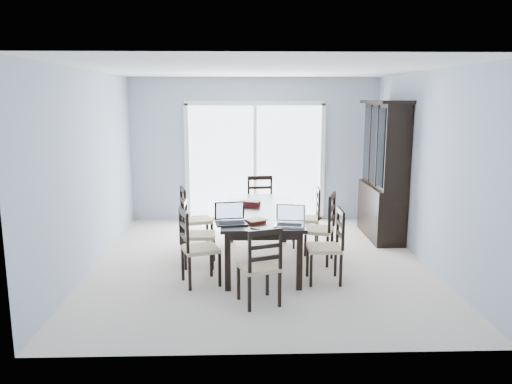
{
  "coord_description": "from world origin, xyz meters",
  "views": [
    {
      "loc": [
        -0.26,
        -6.58,
        2.24
      ],
      "look_at": [
        -0.06,
        0.0,
        0.99
      ],
      "focal_mm": 35.0,
      "sensor_mm": 36.0,
      "label": 1
    }
  ],
  "objects_px": {
    "chair_right_far": "(311,211)",
    "dining_table": "(260,215)",
    "laptop_dark": "(231,219)",
    "chair_left_far": "(191,212)",
    "chair_end_far": "(261,199)",
    "game_box": "(250,203)",
    "chair_left_mid": "(193,226)",
    "cell_phone": "(255,228)",
    "chair_left_near": "(193,239)",
    "hot_tub": "(228,185)",
    "chair_right_near": "(332,238)",
    "chair_end_near": "(262,258)",
    "laptop_silver": "(290,221)",
    "chair_right_mid": "(324,221)",
    "china_hutch": "(384,172)"
  },
  "relations": [
    {
      "from": "chair_right_far",
      "to": "dining_table",
      "type": "bearing_deg",
      "value": 138.68
    },
    {
      "from": "laptop_dark",
      "to": "chair_left_far",
      "type": "bearing_deg",
      "value": 105.49
    },
    {
      "from": "chair_end_far",
      "to": "chair_left_far",
      "type": "bearing_deg",
      "value": 32.88
    },
    {
      "from": "laptop_dark",
      "to": "game_box",
      "type": "relative_size",
      "value": 1.5
    },
    {
      "from": "chair_left_mid",
      "to": "chair_left_far",
      "type": "bearing_deg",
      "value": -172.1
    },
    {
      "from": "cell_phone",
      "to": "chair_left_near",
      "type": "bearing_deg",
      "value": -162.5
    },
    {
      "from": "chair_left_far",
      "to": "hot_tub",
      "type": "height_order",
      "value": "chair_left_far"
    },
    {
      "from": "chair_right_near",
      "to": "chair_end_far",
      "type": "distance_m",
      "value": 2.34
    },
    {
      "from": "chair_left_mid",
      "to": "chair_end_near",
      "type": "xyz_separation_m",
      "value": [
        0.86,
        -1.37,
        -0.01
      ]
    },
    {
      "from": "chair_left_far",
      "to": "hot_tub",
      "type": "distance_m",
      "value": 2.98
    },
    {
      "from": "chair_left_far",
      "to": "laptop_silver",
      "type": "bearing_deg",
      "value": 26.0
    },
    {
      "from": "laptop_silver",
      "to": "cell_phone",
      "type": "bearing_deg",
      "value": -153.75
    },
    {
      "from": "chair_right_far",
      "to": "cell_phone",
      "type": "bearing_deg",
      "value": 157.6
    },
    {
      "from": "chair_left_mid",
      "to": "chair_left_far",
      "type": "xyz_separation_m",
      "value": [
        -0.1,
        0.73,
        0.03
      ]
    },
    {
      "from": "chair_left_near",
      "to": "laptop_silver",
      "type": "bearing_deg",
      "value": 65.69
    },
    {
      "from": "laptop_silver",
      "to": "chair_left_mid",
      "type": "bearing_deg",
      "value": 157.77
    },
    {
      "from": "chair_left_far",
      "to": "laptop_dark",
      "type": "bearing_deg",
      "value": 8.98
    },
    {
      "from": "chair_left_near",
      "to": "game_box",
      "type": "height_order",
      "value": "chair_left_near"
    },
    {
      "from": "chair_right_mid",
      "to": "laptop_dark",
      "type": "xyz_separation_m",
      "value": [
        -1.24,
        -0.78,
        0.22
      ]
    },
    {
      "from": "chair_left_near",
      "to": "laptop_dark",
      "type": "relative_size",
      "value": 2.7
    },
    {
      "from": "chair_right_near",
      "to": "chair_right_mid",
      "type": "distance_m",
      "value": 0.73
    },
    {
      "from": "dining_table",
      "to": "laptop_silver",
      "type": "xyz_separation_m",
      "value": [
        0.31,
        -0.89,
        0.14
      ]
    },
    {
      "from": "chair_left_near",
      "to": "chair_right_far",
      "type": "bearing_deg",
      "value": 114.17
    },
    {
      "from": "chair_left_far",
      "to": "hot_tub",
      "type": "relative_size",
      "value": 0.54
    },
    {
      "from": "chair_left_mid",
      "to": "laptop_silver",
      "type": "height_order",
      "value": "chair_left_mid"
    },
    {
      "from": "chair_left_near",
      "to": "chair_right_far",
      "type": "distance_m",
      "value": 2.28
    },
    {
      "from": "chair_right_near",
      "to": "chair_right_mid",
      "type": "bearing_deg",
      "value": -1.06
    },
    {
      "from": "chair_end_near",
      "to": "laptop_dark",
      "type": "distance_m",
      "value": 0.8
    },
    {
      "from": "chair_end_near",
      "to": "laptop_silver",
      "type": "bearing_deg",
      "value": 39.15
    },
    {
      "from": "chair_left_far",
      "to": "dining_table",
      "type": "bearing_deg",
      "value": 42.86
    },
    {
      "from": "laptop_dark",
      "to": "china_hutch",
      "type": "bearing_deg",
      "value": 31.94
    },
    {
      "from": "chair_right_near",
      "to": "hot_tub",
      "type": "bearing_deg",
      "value": 18.27
    },
    {
      "from": "chair_left_mid",
      "to": "chair_left_near",
      "type": "bearing_deg",
      "value": 5.13
    },
    {
      "from": "chair_left_mid",
      "to": "hot_tub",
      "type": "xyz_separation_m",
      "value": [
        0.37,
        3.67,
        -0.09
      ]
    },
    {
      "from": "chair_right_far",
      "to": "hot_tub",
      "type": "relative_size",
      "value": 0.51
    },
    {
      "from": "chair_right_near",
      "to": "hot_tub",
      "type": "relative_size",
      "value": 0.52
    },
    {
      "from": "chair_right_mid",
      "to": "laptop_dark",
      "type": "relative_size",
      "value": 2.79
    },
    {
      "from": "chair_left_near",
      "to": "chair_end_far",
      "type": "height_order",
      "value": "chair_end_far"
    },
    {
      "from": "chair_right_mid",
      "to": "china_hutch",
      "type": "bearing_deg",
      "value": -23.1
    },
    {
      "from": "chair_end_far",
      "to": "chair_left_near",
      "type": "bearing_deg",
      "value": 63.12
    },
    {
      "from": "chair_right_far",
      "to": "chair_end_far",
      "type": "distance_m",
      "value": 1.02
    },
    {
      "from": "chair_right_near",
      "to": "hot_tub",
      "type": "height_order",
      "value": "chair_right_near"
    },
    {
      "from": "chair_left_near",
      "to": "laptop_dark",
      "type": "xyz_separation_m",
      "value": [
        0.46,
        -0.0,
        0.24
      ]
    },
    {
      "from": "chair_left_mid",
      "to": "game_box",
      "type": "relative_size",
      "value": 3.89
    },
    {
      "from": "dining_table",
      "to": "cell_phone",
      "type": "height_order",
      "value": "cell_phone"
    },
    {
      "from": "chair_right_near",
      "to": "chair_end_far",
      "type": "height_order",
      "value": "chair_end_far"
    },
    {
      "from": "laptop_silver",
      "to": "hot_tub",
      "type": "height_order",
      "value": "laptop_silver"
    },
    {
      "from": "chair_right_near",
      "to": "hot_tub",
      "type": "xyz_separation_m",
      "value": [
        -1.38,
        4.32,
        -0.1
      ]
    },
    {
      "from": "hot_tub",
      "to": "laptop_dark",
      "type": "bearing_deg",
      "value": -87.99
    },
    {
      "from": "dining_table",
      "to": "game_box",
      "type": "height_order",
      "value": "game_box"
    }
  ]
}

